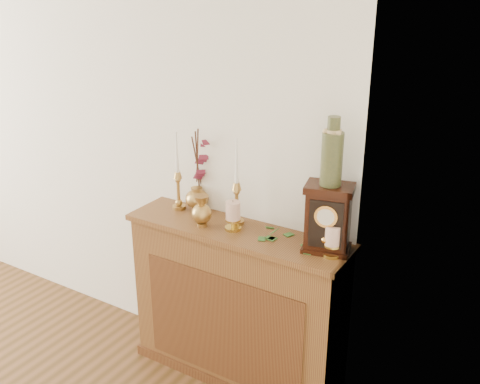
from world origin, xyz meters
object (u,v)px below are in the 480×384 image
Objects in this scene: candlestick_left at (178,184)px; ceramic_vase at (332,155)px; mantel_clock at (328,219)px; bud_vase at (202,211)px; candlestick_center at (237,197)px; ginger_jar at (201,172)px.

ceramic_vase is at bearing -2.00° from candlestick_left.
bud_vase is at bearing 173.82° from mantel_clock.
candlestick_left reaches higher than bud_vase.
ceramic_vase reaches higher than mantel_clock.
ceramic_vase is at bearing 90.00° from mantel_clock.
bud_vase is 0.51× the size of mantel_clock.
candlestick_center is at bearing 40.96° from bud_vase.
candlestick_left is 1.33× the size of mantel_clock.
mantel_clock is 0.32m from ceramic_vase.
ceramic_vase is at bearing -8.02° from ginger_jar.
mantel_clock is at bearing -3.45° from candlestick_center.
candlestick_center is (0.39, -0.00, 0.01)m from candlestick_left.
ceramic_vase reaches higher than candlestick_left.
mantel_clock is (0.53, -0.03, 0.01)m from candlestick_center.
ginger_jar reaches higher than candlestick_left.
candlestick_center is 0.62m from ceramic_vase.
ginger_jar is at bearing 171.98° from ceramic_vase.
bud_vase is 0.28m from ginger_jar.
ceramic_vase reaches higher than candlestick_center.
bud_vase is at bearing -55.25° from ginger_jar.
candlestick_left is at bearing 179.56° from candlestick_center.
candlestick_left is 2.61× the size of bud_vase.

